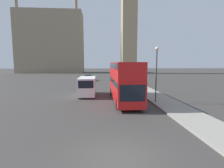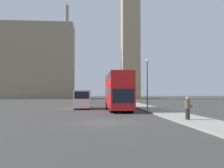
{
  "view_description": "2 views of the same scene",
  "coord_description": "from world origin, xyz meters",
  "views": [
    {
      "loc": [
        -0.82,
        -7.53,
        4.34
      ],
      "look_at": [
        0.85,
        13.96,
        1.81
      ],
      "focal_mm": 28.0,
      "sensor_mm": 36.0,
      "label": 1
    },
    {
      "loc": [
        -1.05,
        -17.96,
        2.11
      ],
      "look_at": [
        1.92,
        19.2,
        3.46
      ],
      "focal_mm": 40.0,
      "sensor_mm": 36.0,
      "label": 2
    }
  ],
  "objects": [
    {
      "name": "ground_plane",
      "position": [
        0.0,
        0.0,
        0.0
      ],
      "size": [
        300.0,
        300.0,
        0.0
      ],
      "primitive_type": "plane",
      "color": "#383533"
    },
    {
      "name": "sidewalk_strip",
      "position": [
        6.58,
        0.0,
        0.07
      ],
      "size": [
        3.15,
        120.0,
        0.15
      ],
      "color": "gray",
      "rests_on": "ground_plane"
    },
    {
      "name": "clock_tower",
      "position": [
        12.58,
        69.88,
        33.03
      ],
      "size": [
        6.7,
        6.87,
        64.35
      ],
      "color": "tan",
      "rests_on": "ground_plane"
    },
    {
      "name": "building_block_distant",
      "position": [
        -23.38,
        79.7,
        14.28
      ],
      "size": [
        30.16,
        11.83,
        34.75
      ],
      "color": "gray",
      "rests_on": "ground_plane"
    },
    {
      "name": "red_double_decker_bus",
      "position": [
        2.1,
        12.32,
        2.49
      ],
      "size": [
        2.57,
        10.59,
        4.47
      ],
      "color": "red",
      "rests_on": "ground_plane"
    },
    {
      "name": "white_van",
      "position": [
        -2.34,
        15.96,
        1.33
      ],
      "size": [
        2.18,
        5.33,
        2.49
      ],
      "color": "white",
      "rests_on": "ground_plane"
    },
    {
      "name": "pedestrian",
      "position": [
        6.01,
        0.04,
        0.99
      ],
      "size": [
        0.53,
        0.37,
        1.69
      ],
      "color": "#23232D",
      "rests_on": "sidewalk_strip"
    },
    {
      "name": "street_lamp",
      "position": [
        5.41,
        10.86,
        4.04
      ],
      "size": [
        0.36,
        0.36,
        5.95
      ],
      "color": "#2D332D",
      "rests_on": "sidewalk_strip"
    },
    {
      "name": "parked_sedan",
      "position": [
        -3.3,
        36.99,
        0.71
      ],
      "size": [
        1.84,
        4.4,
        1.58
      ],
      "color": "maroon",
      "rests_on": "ground_plane"
    }
  ]
}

